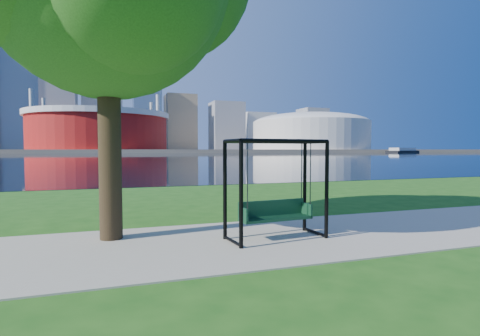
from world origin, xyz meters
name	(u,v)px	position (x,y,z in m)	size (l,w,h in m)	color
ground	(241,236)	(0.00, 0.00, 0.00)	(900.00, 900.00, 0.00)	#1E5114
path	(249,240)	(0.00, -0.50, 0.01)	(120.00, 4.00, 0.03)	#9E937F
river	(123,156)	(0.00, 102.00, 0.01)	(900.00, 180.00, 0.02)	black
far_bank	(116,151)	(0.00, 306.00, 1.00)	(900.00, 228.00, 2.00)	#937F60
stadium	(99,129)	(-10.00, 235.00, 14.23)	(83.00, 83.00, 32.00)	maroon
arena	(311,130)	(135.00, 235.00, 15.87)	(84.00, 84.00, 26.56)	beige
skyline	(110,108)	(-4.27, 319.39, 35.89)	(392.00, 66.00, 96.50)	gray
swing	(275,191)	(0.60, -0.57, 1.07)	(2.24, 1.14, 2.21)	black
barge	(403,150)	(174.01, 185.41, 1.38)	(31.21, 19.30, 3.04)	black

